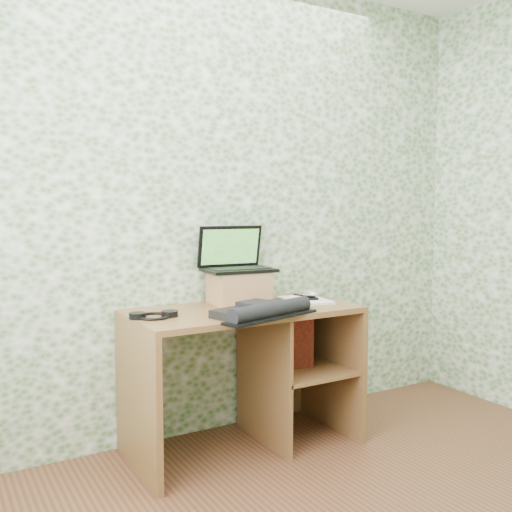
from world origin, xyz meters
TOP-DOWN VIEW (x-y plane):
  - wall_back at (0.00, 1.75)m, footprint 3.50×0.00m
  - desk at (0.08, 1.47)m, footprint 1.20×0.60m
  - riser at (0.05, 1.58)m, footprint 0.31×0.27m
  - laptop at (0.05, 1.63)m, footprint 0.39×0.29m
  - keyboard at (-0.01, 1.21)m, footprint 0.57×0.42m
  - headphones at (-0.50, 1.44)m, footprint 0.23×0.20m
  - notepad at (0.41, 1.46)m, footprint 0.25×0.33m
  - mouse at (0.44, 1.44)m, footprint 0.10×0.13m
  - pen at (0.45, 1.53)m, footprint 0.06×0.15m
  - red_box at (0.28, 1.44)m, footprint 0.29×0.15m

SIDE VIEW (x-z plane):
  - desk at x=0.08m, z-range 0.11..0.86m
  - red_box at x=0.28m, z-range 0.39..0.72m
  - notepad at x=0.41m, z-range 0.75..0.76m
  - headphones at x=-0.50m, z-range 0.75..0.78m
  - pen at x=0.45m, z-range 0.76..0.77m
  - keyboard at x=-0.01m, z-range 0.74..0.82m
  - mouse at x=0.44m, z-range 0.76..0.80m
  - riser at x=0.05m, z-range 0.75..0.93m
  - laptop at x=0.05m, z-range 0.86..1.11m
  - wall_back at x=0.00m, z-range -0.45..3.05m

